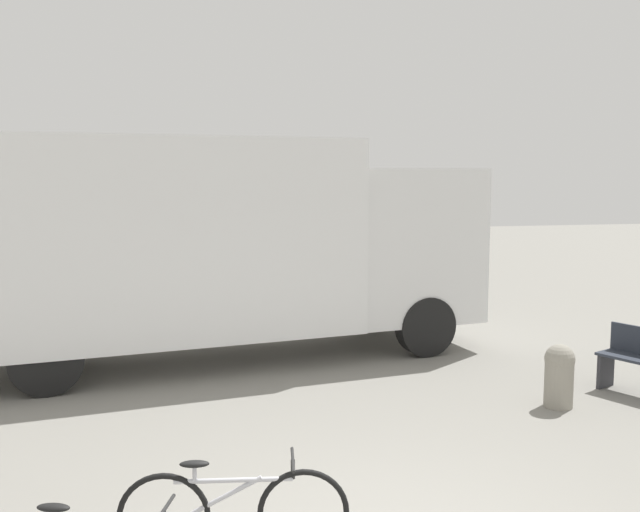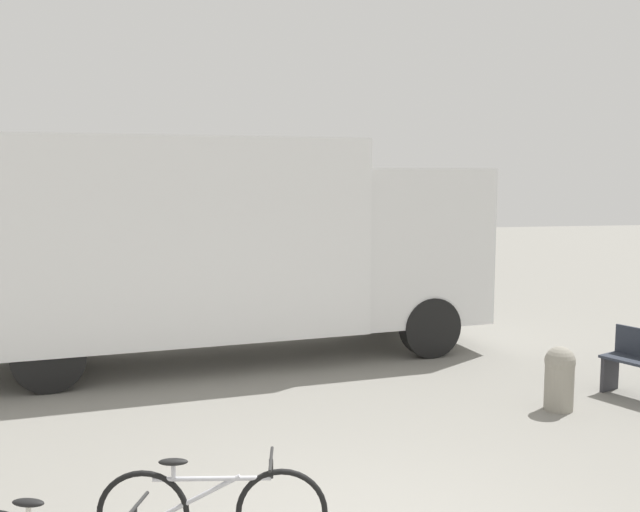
# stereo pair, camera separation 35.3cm
# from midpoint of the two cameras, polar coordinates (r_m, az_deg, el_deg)

# --- Properties ---
(delivery_truck) EXTENTS (8.31, 3.49, 3.37)m
(delivery_truck) POSITION_cam_midpoint_polar(r_m,az_deg,el_deg) (11.05, -9.07, 1.27)
(delivery_truck) COLOR white
(delivery_truck) RESTS_ON ground
(bollard_near_bench) EXTENTS (0.37, 0.37, 0.79)m
(bollard_near_bench) POSITION_cam_midpoint_polar(r_m,az_deg,el_deg) (9.28, 17.55, -8.95)
(bollard_near_bench) COLOR gray
(bollard_near_bench) RESTS_ON ground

